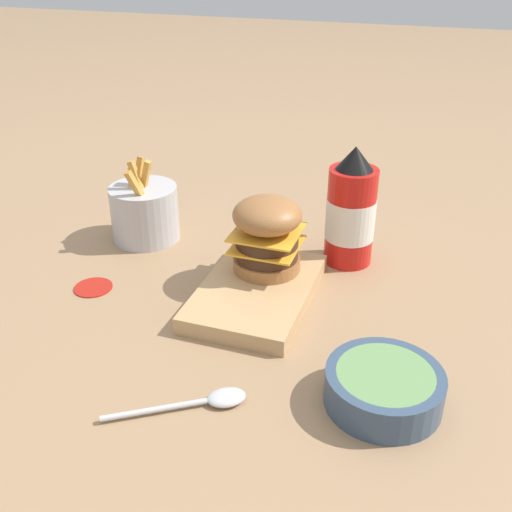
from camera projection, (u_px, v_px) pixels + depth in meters
name	position (u px, v px, depth m)	size (l,w,h in m)	color
ground_plane	(228.00, 293.00, 0.92)	(6.00, 6.00, 0.00)	#9E7A56
serving_board	(256.00, 292.00, 0.90)	(0.25, 0.16, 0.03)	tan
burger	(267.00, 234.00, 0.91)	(0.11, 0.11, 0.12)	#9E6638
ketchup_bottle	(351.00, 212.00, 0.97)	(0.08, 0.08, 0.20)	red
fries_basket	(145.00, 212.00, 1.06)	(0.12, 0.12, 0.15)	#B7B7BC
side_bowl	(384.00, 387.00, 0.70)	(0.14, 0.14, 0.04)	#384C66
spoon	(210.00, 400.00, 0.71)	(0.11, 0.15, 0.01)	silver
ketchup_puddle	(93.00, 287.00, 0.94)	(0.06, 0.06, 0.00)	#B21E14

